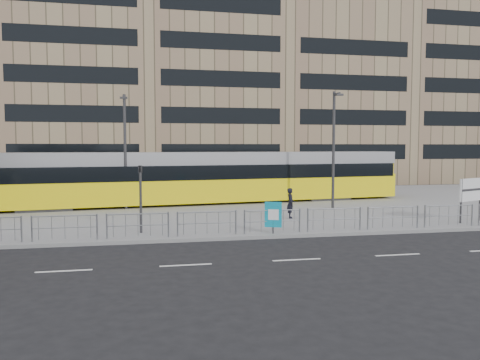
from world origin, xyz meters
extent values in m
plane|color=black|center=(0.00, 0.00, 0.00)|extent=(120.00, 120.00, 0.00)
cube|color=gray|center=(0.00, 12.00, 0.07)|extent=(64.00, 24.00, 0.15)
cube|color=gray|center=(0.00, 0.05, 0.07)|extent=(64.00, 0.25, 0.17)
cube|color=#907D5C|center=(-10.00, 34.00, 11.00)|extent=(14.00, 16.00, 22.00)
cube|color=#907D5C|center=(4.00, 34.00, 12.00)|extent=(14.00, 16.00, 24.00)
cube|color=#907D5C|center=(18.00, 34.00, 10.50)|extent=(14.00, 16.00, 21.00)
cube|color=#38383D|center=(18.00, 34.00, 21.60)|extent=(14.40, 16.40, 1.20)
cube|color=#907D5C|center=(32.00, 34.00, 11.50)|extent=(14.00, 16.00, 23.00)
cylinder|color=gray|center=(2.00, 0.50, 1.20)|extent=(32.00, 0.05, 0.05)
cylinder|color=gray|center=(2.00, 0.50, 0.70)|extent=(32.00, 0.04, 0.04)
cube|color=white|center=(1.00, -4.00, 0.01)|extent=(62.00, 0.12, 0.01)
cube|color=yellow|center=(0.10, 12.40, 1.18)|extent=(30.56, 6.60, 1.74)
cube|color=black|center=(0.10, 12.40, 2.38)|extent=(30.14, 6.59, 0.98)
cube|color=#A2A2A7|center=(0.10, 12.40, 3.30)|extent=(30.54, 6.37, 0.87)
cube|color=yellow|center=(14.56, 14.19, 1.89)|extent=(1.60, 2.59, 2.83)
cylinder|color=#2D2D30|center=(0.10, 12.40, 2.00)|extent=(2.89, 2.89, 3.26)
cube|color=#2D2D30|center=(9.81, 13.60, 0.42)|extent=(3.57, 3.12, 0.54)
cube|color=#2D2D30|center=(-9.61, 11.20, 0.42)|extent=(3.57, 3.12, 0.54)
cylinder|color=#2D2D30|center=(12.60, 1.36, 1.30)|extent=(0.10, 0.10, 2.29)
cylinder|color=#2D2D30|center=(14.26, 2.05, 1.30)|extent=(0.10, 0.10, 2.29)
cube|color=white|center=(13.43, 1.71, 1.84)|extent=(1.87, 0.84, 1.20)
cylinder|color=#2D2D30|center=(2.31, 0.40, 0.54)|extent=(0.06, 0.06, 0.77)
cube|color=#0C8EAD|center=(2.31, 0.40, 1.02)|extent=(0.74, 0.34, 1.16)
cube|color=white|center=(2.31, 0.37, 1.02)|extent=(0.45, 0.19, 0.48)
imported|color=black|center=(4.48, 4.72, 0.98)|extent=(0.51, 0.68, 1.67)
cylinder|color=#2D2D30|center=(-3.59, 1.75, 1.65)|extent=(0.12, 0.12, 3.00)
imported|color=#2D2D30|center=(-3.59, 1.75, 2.75)|extent=(0.20, 0.23, 1.00)
cylinder|color=#2D2D30|center=(-4.65, 10.49, 3.77)|extent=(0.18, 0.18, 7.24)
cylinder|color=#2D2D30|center=(-4.65, 10.09, 7.19)|extent=(0.14, 0.90, 0.14)
cube|color=#2D2D30|center=(-4.65, 9.64, 7.09)|extent=(0.45, 0.20, 0.12)
cylinder|color=#2D2D30|center=(8.47, 8.38, 3.89)|extent=(0.18, 0.18, 7.47)
cylinder|color=#2D2D30|center=(8.47, 7.98, 7.42)|extent=(0.14, 0.90, 0.14)
cube|color=#2D2D30|center=(8.47, 7.53, 7.32)|extent=(0.45, 0.20, 0.12)
camera|label=1|loc=(-3.23, -19.96, 4.07)|focal=35.00mm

